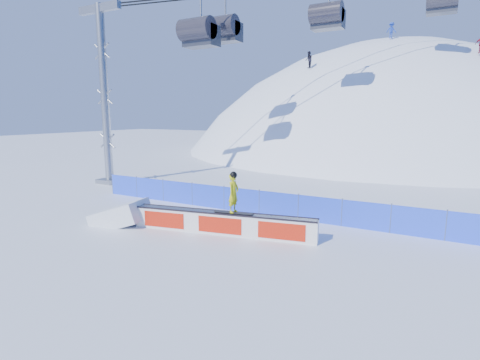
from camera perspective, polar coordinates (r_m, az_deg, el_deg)
The scene contains 7 objects.
ground at distance 14.17m, azimuth -1.43°, elevation -10.01°, with size 160.00×160.00×0.00m, color white.
snow_hill at distance 58.56m, azimuth 20.40°, elevation -13.57°, with size 64.00×64.00×64.00m.
safety_fence at distance 17.86m, azimuth 5.84°, elevation -3.79°, with size 22.05×0.05×1.30m.
rail_box at distance 15.39m, azimuth -2.79°, elevation -6.57°, with size 7.74×1.98×0.93m.
snow_ramp at distance 17.78m, azimuth -17.67°, elevation -6.30°, with size 2.35×1.57×0.88m, color white, non-canonical shape.
snowboarder at distance 14.90m, azimuth -0.99°, elevation -1.95°, with size 1.64×0.59×1.69m.
distant_skiers at distance 42.00m, azimuth 24.44°, elevation 17.90°, with size 19.20×8.24×7.13m.
Camera 1 is at (6.70, -11.50, 4.87)m, focal length 28.00 mm.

